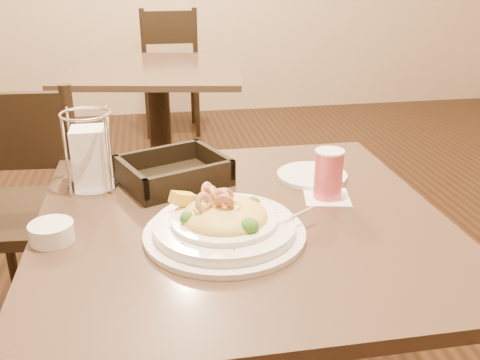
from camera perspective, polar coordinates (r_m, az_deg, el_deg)
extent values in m
cylinder|color=black|center=(1.40, 0.15, -17.14)|extent=(0.12, 0.12, 0.66)
cube|color=brown|center=(1.20, 0.16, -4.53)|extent=(0.90, 0.90, 0.03)
cylinder|color=black|center=(3.12, -8.13, -0.88)|extent=(0.52, 0.52, 0.03)
cylinder|color=black|center=(3.00, -8.49, 5.12)|extent=(0.12, 0.12, 0.66)
cube|color=brown|center=(2.92, -8.88, 11.55)|extent=(1.04, 1.04, 0.03)
cube|color=black|center=(1.92, -20.73, -3.55)|extent=(0.45, 0.45, 0.04)
cylinder|color=black|center=(2.14, -14.07, -6.95)|extent=(0.04, 0.04, 0.43)
cylinder|color=black|center=(2.23, -23.31, -7.05)|extent=(0.04, 0.04, 0.43)
cylinder|color=black|center=(1.84, -15.51, -12.46)|extent=(0.04, 0.04, 0.43)
cylinder|color=black|center=(1.62, -17.28, 1.75)|extent=(0.04, 0.04, 0.46)
cube|color=black|center=(1.64, -23.87, 4.72)|extent=(0.36, 0.06, 0.22)
cube|color=black|center=(4.11, -7.47, 11.28)|extent=(0.42, 0.42, 0.04)
cylinder|color=black|center=(4.35, -5.04, 8.83)|extent=(0.04, 0.04, 0.43)
cylinder|color=black|center=(4.33, -9.83, 8.54)|extent=(0.04, 0.04, 0.43)
cylinder|color=black|center=(4.00, -4.57, 7.62)|extent=(0.04, 0.04, 0.43)
cylinder|color=black|center=(3.99, -9.77, 7.31)|extent=(0.04, 0.04, 0.43)
cylinder|color=black|center=(3.90, -4.80, 14.51)|extent=(0.04, 0.04, 0.46)
cylinder|color=black|center=(3.89, -10.25, 14.21)|extent=(0.04, 0.04, 0.46)
cube|color=black|center=(3.88, -7.60, 15.84)|extent=(0.36, 0.03, 0.22)
cylinder|color=white|center=(1.11, -1.65, -5.72)|extent=(0.34, 0.34, 0.01)
cylinder|color=white|center=(1.11, -1.66, -4.95)|extent=(0.29, 0.29, 0.02)
cylinder|color=white|center=(1.10, -1.67, -4.22)|extent=(0.22, 0.22, 0.01)
ellipsoid|color=#D8BD4F|center=(1.10, -1.68, -3.92)|extent=(0.18, 0.18, 0.06)
cube|color=yellow|center=(1.14, -6.11, -1.99)|extent=(0.07, 0.05, 0.04)
cube|color=silver|center=(1.12, 5.66, -3.92)|extent=(0.11, 0.07, 0.01)
cube|color=silver|center=(1.10, 2.22, -4.02)|extent=(0.04, 0.03, 0.00)
torus|color=#D8BD4F|center=(1.08, 0.16, -3.26)|extent=(0.03, 0.03, 0.02)
torus|color=#D8BD4F|center=(1.12, 1.09, -2.82)|extent=(0.05, 0.05, 0.02)
torus|color=#D8BD4F|center=(1.07, -1.87, -3.86)|extent=(0.04, 0.04, 0.02)
torus|color=#D8BD4F|center=(1.08, -3.85, -2.81)|extent=(0.05, 0.05, 0.04)
torus|color=#D8BD4F|center=(1.12, -3.08, -2.77)|extent=(0.03, 0.03, 0.02)
torus|color=#D8BD4F|center=(1.09, -4.30, -3.28)|extent=(0.04, 0.04, 0.03)
torus|color=#D8BD4F|center=(1.09, -2.82, -2.90)|extent=(0.04, 0.03, 0.03)
torus|color=#D8BD4F|center=(1.12, -3.22, -1.71)|extent=(0.06, 0.06, 0.02)
torus|color=#D8BD4F|center=(1.14, -3.22, -1.97)|extent=(0.03, 0.04, 0.03)
torus|color=#D8BD4F|center=(1.13, -3.39, -2.92)|extent=(0.04, 0.04, 0.04)
torus|color=#D8BD4F|center=(1.12, 0.03, -2.81)|extent=(0.05, 0.05, 0.02)
torus|color=#D8BD4F|center=(1.08, -1.81, -3.72)|extent=(0.03, 0.03, 0.02)
torus|color=#D8BD4F|center=(1.09, -1.31, -3.43)|extent=(0.05, 0.05, 0.03)
torus|color=#D8BD4F|center=(1.07, -1.13, -2.96)|extent=(0.06, 0.07, 0.02)
torus|color=#E7A072|center=(1.06, -3.87, -2.46)|extent=(0.05, 0.04, 0.04)
torus|color=#E7A072|center=(1.09, -2.60, -1.64)|extent=(0.04, 0.05, 0.04)
torus|color=#E7A072|center=(1.08, -2.09, -2.06)|extent=(0.05, 0.04, 0.04)
torus|color=#E7A072|center=(1.06, -1.66, -2.41)|extent=(0.05, 0.04, 0.04)
torus|color=#E7A072|center=(1.08, -1.92, -1.97)|extent=(0.04, 0.04, 0.04)
torus|color=#E7A072|center=(1.11, -3.45, -1.33)|extent=(0.05, 0.05, 0.04)
torus|color=#E7A072|center=(1.09, -1.73, -1.76)|extent=(0.04, 0.03, 0.04)
torus|color=#E7A072|center=(1.10, -3.07, -1.51)|extent=(0.05, 0.05, 0.04)
ellipsoid|color=#255814|center=(1.14, 1.36, -2.40)|extent=(0.03, 0.03, 0.02)
ellipsoid|color=#255814|center=(1.15, -3.97, -2.16)|extent=(0.04, 0.04, 0.03)
ellipsoid|color=#255814|center=(1.07, -5.56, -4.05)|extent=(0.03, 0.03, 0.03)
ellipsoid|color=#255814|center=(1.04, 0.94, -4.90)|extent=(0.04, 0.04, 0.03)
cube|color=#266619|center=(1.15, -6.56, -3.26)|extent=(0.00, 0.00, 0.00)
cube|color=#266619|center=(1.09, -7.65, -5.06)|extent=(0.00, 0.00, 0.00)
cube|color=#266619|center=(1.00, -0.59, -7.39)|extent=(0.00, 0.00, 0.00)
cube|color=#266619|center=(1.16, -6.87, -3.11)|extent=(0.00, 0.00, 0.00)
cube|color=#266619|center=(1.02, -5.81, -6.99)|extent=(0.00, 0.00, 0.00)
cube|color=#266619|center=(1.20, 2.41, -2.02)|extent=(0.00, 0.00, 0.00)
cube|color=#266619|center=(1.19, 3.32, -2.31)|extent=(0.00, 0.00, 0.00)
cube|color=#266619|center=(1.21, -4.18, -1.93)|extent=(0.00, 0.00, 0.00)
cube|color=#266619|center=(1.02, -6.11, -6.76)|extent=(0.00, 0.00, 0.00)
cube|color=#266619|center=(1.08, 4.87, -4.96)|extent=(0.00, 0.00, 0.00)
cube|color=#266619|center=(1.15, 3.85, -3.13)|extent=(0.00, 0.00, 0.00)
cube|color=white|center=(1.31, 9.24, -1.82)|extent=(0.13, 0.13, 0.00)
cylinder|color=#F55667|center=(1.28, 9.40, 0.59)|extent=(0.07, 0.07, 0.12)
cylinder|color=white|center=(1.26, 9.57, 3.02)|extent=(0.07, 0.07, 0.01)
cube|color=black|center=(1.38, -7.03, 0.05)|extent=(0.31, 0.28, 0.02)
cube|color=black|center=(1.42, -2.84, 2.30)|extent=(0.09, 0.19, 0.05)
cube|color=black|center=(1.33, -11.63, 0.38)|extent=(0.09, 0.19, 0.05)
cube|color=black|center=(1.45, -8.71, 2.51)|extent=(0.23, 0.11, 0.05)
cube|color=black|center=(1.29, -5.28, 0.09)|extent=(0.23, 0.11, 0.05)
cylinder|color=silver|center=(1.39, -15.38, -0.64)|extent=(0.12, 0.12, 0.01)
torus|color=silver|center=(1.33, -16.22, 6.81)|extent=(0.12, 0.12, 0.01)
cube|color=white|center=(1.37, -15.72, 2.35)|extent=(0.10, 0.10, 0.15)
cylinder|color=silver|center=(1.32, -18.04, 2.31)|extent=(0.01, 0.01, 0.19)
cylinder|color=silver|center=(1.31, -13.90, 2.61)|extent=(0.01, 0.01, 0.19)
cylinder|color=silver|center=(1.41, -17.58, 3.65)|extent=(0.01, 0.01, 0.19)
cylinder|color=silver|center=(1.40, -13.70, 3.93)|extent=(0.01, 0.01, 0.19)
cylinder|color=white|center=(1.42, 7.68, 0.49)|extent=(0.21, 0.21, 0.01)
cylinder|color=white|center=(1.16, -19.45, -5.28)|extent=(0.11, 0.11, 0.04)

